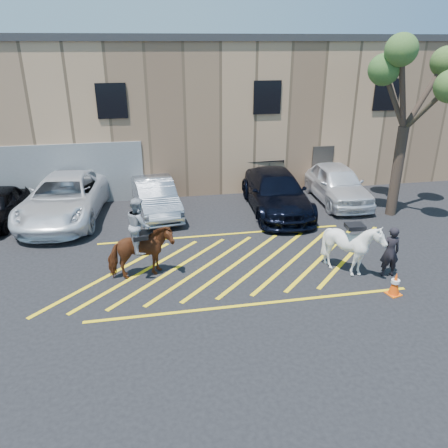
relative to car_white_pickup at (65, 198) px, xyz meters
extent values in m
plane|color=black|center=(6.20, -5.20, -0.90)|extent=(90.00, 90.00, 0.00)
imported|color=white|center=(0.00, 0.00, 0.00)|extent=(3.70, 6.75, 1.79)
imported|color=gray|center=(3.77, -0.16, -0.14)|extent=(2.18, 4.78, 1.52)
imported|color=black|center=(9.03, -0.77, -0.05)|extent=(2.70, 5.98, 1.70)
imported|color=white|center=(12.19, -0.10, -0.04)|extent=(2.28, 5.14, 1.72)
imported|color=black|center=(10.84, -7.14, -0.05)|extent=(0.66, 0.48, 1.69)
cube|color=tan|center=(6.20, 6.80, 2.60)|extent=(32.00, 10.00, 7.00)
cube|color=#2D2D30|center=(6.20, 6.80, 6.25)|extent=(32.20, 10.20, 0.30)
cube|color=black|center=(2.20, 1.76, 3.70)|extent=(1.30, 0.08, 1.50)
cube|color=black|center=(9.20, 1.76, 3.70)|extent=(1.30, 0.08, 1.50)
cube|color=black|center=(15.20, 1.76, 3.70)|extent=(1.30, 0.08, 1.50)
cube|color=#38332D|center=(12.20, 1.76, 0.20)|extent=(1.10, 0.08, 2.20)
cube|color=yellow|center=(2.00, -5.50, -0.89)|extent=(4.20, 4.20, 0.01)
cube|color=yellow|center=(3.05, -5.50, -0.89)|extent=(4.20, 4.20, 0.01)
cube|color=yellow|center=(4.10, -5.50, -0.89)|extent=(4.20, 4.20, 0.01)
cube|color=yellow|center=(5.15, -5.50, -0.89)|extent=(4.20, 4.20, 0.01)
cube|color=yellow|center=(6.20, -5.50, -0.89)|extent=(4.20, 4.20, 0.01)
cube|color=yellow|center=(7.25, -5.50, -0.89)|extent=(4.20, 4.20, 0.01)
cube|color=yellow|center=(8.30, -5.50, -0.89)|extent=(4.20, 4.20, 0.01)
cube|color=yellow|center=(9.35, -5.50, -0.89)|extent=(4.20, 4.20, 0.01)
cube|color=yellow|center=(10.40, -5.50, -0.89)|extent=(4.20, 4.20, 0.01)
cube|color=yellow|center=(6.20, -3.00, -0.89)|extent=(9.50, 0.12, 0.01)
cube|color=yellow|center=(6.20, -8.00, -0.89)|extent=(9.50, 0.12, 0.01)
imported|color=brown|center=(3.08, -5.77, -0.04)|extent=(2.15, 1.24, 1.71)
imported|color=#92939B|center=(3.08, -5.77, 0.91)|extent=(0.79, 0.94, 1.74)
cube|color=black|center=(3.08, -5.77, 0.56)|extent=(0.55, 0.63, 0.14)
imported|color=white|center=(9.72, -6.79, 0.03)|extent=(1.64, 1.81, 1.86)
cube|color=black|center=(9.72, -6.79, 0.76)|extent=(0.60, 0.50, 0.14)
cube|color=#FF5C0A|center=(10.44, -8.24, -0.88)|extent=(0.46, 0.46, 0.03)
cone|color=#FD490A|center=(10.44, -8.24, -0.52)|extent=(0.32, 0.32, 0.70)
cylinder|color=silver|center=(10.44, -8.24, -0.46)|extent=(0.25, 0.25, 0.10)
cylinder|color=#403027|center=(13.85, -2.18, 1.00)|extent=(0.44, 0.44, 3.80)
cylinder|color=#412F27|center=(14.63, -2.04, 4.08)|extent=(1.76, 0.51, 2.68)
cylinder|color=#46372A|center=(13.77, -1.32, 3.91)|extent=(0.33, 1.88, 2.34)
cylinder|color=#443529|center=(13.24, -2.18, 3.95)|extent=(1.40, 0.20, 2.39)
cylinder|color=#453B2A|center=(14.19, -2.91, 3.70)|extent=(0.78, 1.62, 1.96)
cylinder|color=#47332B|center=(13.38, -2.45, 4.31)|extent=(1.16, 0.77, 3.11)
sphere|color=#517331|center=(15.42, -1.90, 5.35)|extent=(1.20, 1.20, 1.20)
sphere|color=#466B2E|center=(13.70, -0.46, 5.01)|extent=(1.20, 1.20, 1.20)
sphere|color=#406A2D|center=(12.63, -2.18, 5.10)|extent=(1.20, 1.20, 1.20)
sphere|color=#466F2F|center=(12.90, -2.73, 5.81)|extent=(1.20, 1.20, 1.20)
camera|label=1|loc=(3.38, -18.33, 6.09)|focal=35.00mm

